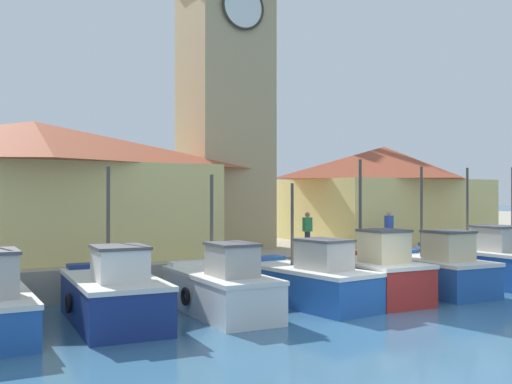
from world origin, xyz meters
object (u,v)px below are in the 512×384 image
at_px(fishing_boat_left_inner, 113,295).
at_px(dock_worker_along_quay, 307,232).
at_px(fishing_boat_mid_left, 220,288).
at_px(clock_tower, 225,79).
at_px(warehouse_left, 34,189).
at_px(dock_worker_near_tower, 389,229).
at_px(fishing_boat_center, 306,281).
at_px(warehouse_right, 384,192).
at_px(fishing_boat_mid_right, 371,275).
at_px(fishing_boat_right_outer, 480,262).
at_px(fishing_boat_right_inner, 433,271).
at_px(port_crane_near, 202,116).

height_order(fishing_boat_left_inner, dock_worker_along_quay, fishing_boat_left_inner).
relative_size(fishing_boat_mid_left, clock_tower, 0.30).
bearing_deg(warehouse_left, dock_worker_near_tower, -10.18).
bearing_deg(fishing_boat_left_inner, fishing_boat_center, -2.32).
height_order(warehouse_right, dock_worker_near_tower, warehouse_right).
distance_m(fishing_boat_mid_right, fishing_boat_right_outer, 6.14).
distance_m(clock_tower, dock_worker_along_quay, 7.95).
bearing_deg(clock_tower, fishing_boat_right_inner, -66.72).
xyz_separation_m(fishing_boat_mid_right, warehouse_left, (-9.17, 7.41, 2.79)).
xyz_separation_m(fishing_boat_left_inner, fishing_boat_right_inner, (11.06, -0.47, 0.01)).
height_order(warehouse_right, port_crane_near, port_crane_near).
xyz_separation_m(fishing_boat_center, warehouse_left, (-6.92, 7.05, 2.87)).
xyz_separation_m(fishing_boat_left_inner, warehouse_right, (16.78, 8.68, 2.80)).
relative_size(fishing_boat_center, clock_tower, 0.33).
xyz_separation_m(fishing_boat_right_inner, warehouse_right, (5.72, 9.14, 2.80)).
distance_m(fishing_boat_mid_left, port_crane_near, 28.85).
xyz_separation_m(fishing_boat_mid_left, clock_tower, (4.28, 8.58, 7.83)).
xyz_separation_m(warehouse_left, dock_worker_along_quay, (10.01, -2.51, -1.68)).
distance_m(fishing_boat_mid_right, clock_tower, 11.84).
bearing_deg(dock_worker_along_quay, fishing_boat_mid_left, -142.73).
distance_m(fishing_boat_right_inner, clock_tower, 12.34).
distance_m(fishing_boat_left_inner, fishing_boat_mid_left, 3.02).
bearing_deg(warehouse_right, dock_worker_near_tower, -128.87).
relative_size(warehouse_left, port_crane_near, 0.62).
distance_m(warehouse_left, warehouse_right, 17.86).
bearing_deg(fishing_boat_right_outer, fishing_boat_left_inner, -178.93).
bearing_deg(clock_tower, dock_worker_along_quay, -66.57).
distance_m(fishing_boat_right_inner, fishing_boat_right_outer, 3.29).
bearing_deg(dock_worker_near_tower, fishing_boat_right_outer, -75.37).
relative_size(fishing_boat_mid_left, fishing_boat_mid_right, 1.05).
distance_m(fishing_boat_mid_left, fishing_boat_center, 2.94).
xyz_separation_m(fishing_boat_mid_left, port_crane_near, (10.56, 25.47, 8.51)).
relative_size(fishing_boat_mid_right, fishing_boat_right_inner, 1.01).
bearing_deg(fishing_boat_center, fishing_boat_right_outer, 3.49).
relative_size(fishing_boat_right_outer, dock_worker_along_quay, 2.91).
xyz_separation_m(fishing_boat_mid_right, port_crane_near, (5.38, 25.79, 8.43)).
relative_size(fishing_boat_center, warehouse_left, 0.40).
relative_size(fishing_boat_left_inner, fishing_boat_mid_right, 1.10).
height_order(fishing_boat_center, port_crane_near, port_crane_near).
bearing_deg(fishing_boat_mid_right, dock_worker_near_tower, 43.97).
height_order(fishing_boat_center, warehouse_left, warehouse_left).
xyz_separation_m(clock_tower, dock_worker_along_quay, (1.74, -4.01, -6.64)).
bearing_deg(fishing_boat_left_inner, fishing_boat_mid_right, -4.18).
height_order(fishing_boat_right_outer, warehouse_right, warehouse_right).
relative_size(fishing_boat_left_inner, dock_worker_along_quay, 3.09).
distance_m(dock_worker_near_tower, dock_worker_along_quay, 4.20).
xyz_separation_m(warehouse_left, warehouse_right, (17.77, 1.86, -0.04)).
relative_size(fishing_boat_mid_left, fishing_boat_right_inner, 1.06).
distance_m(fishing_boat_mid_left, clock_tower, 12.38).
xyz_separation_m(fishing_boat_right_inner, dock_worker_along_quay, (-2.04, 4.77, 1.16)).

